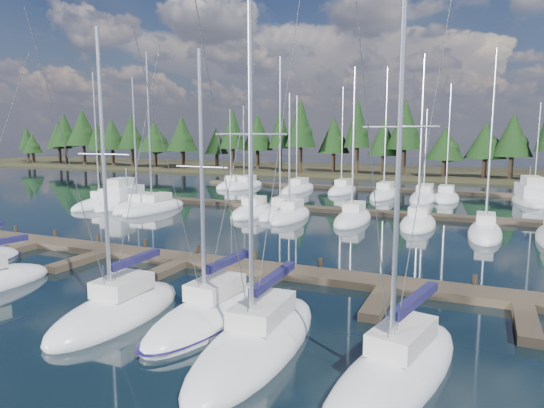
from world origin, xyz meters
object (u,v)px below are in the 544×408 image
at_px(front_sailboat_5, 258,342).
at_px(front_sailboat_6, 396,371).
at_px(motor_yacht_right, 530,198).
at_px(front_sailboat_3, 118,311).
at_px(front_sailboat_4, 211,314).
at_px(motor_yacht_left, 123,201).
at_px(main_dock, 183,262).

relative_size(front_sailboat_5, front_sailboat_6, 0.97).
height_order(front_sailboat_5, motor_yacht_right, front_sailboat_5).
relative_size(front_sailboat_3, front_sailboat_4, 1.07).
height_order(front_sailboat_3, motor_yacht_right, front_sailboat_3).
distance_m(front_sailboat_4, front_sailboat_6, 8.21).
bearing_deg(front_sailboat_3, front_sailboat_6, -3.10).
bearing_deg(motor_yacht_left, front_sailboat_6, -38.26).
relative_size(main_dock, front_sailboat_5, 3.11).
relative_size(front_sailboat_3, motor_yacht_left, 1.23).
height_order(main_dock, motor_yacht_right, motor_yacht_right).
bearing_deg(motor_yacht_left, front_sailboat_4, -43.83).
xyz_separation_m(main_dock, motor_yacht_right, (21.22, 37.64, 0.33)).
bearing_deg(main_dock, motor_yacht_right, 60.58).
bearing_deg(main_dock, front_sailboat_4, -48.87).
bearing_deg(motor_yacht_left, front_sailboat_3, -49.92).
bearing_deg(front_sailboat_5, main_dock, 136.43).
bearing_deg(motor_yacht_right, motor_yacht_left, -153.97).
relative_size(front_sailboat_3, front_sailboat_5, 0.90).
bearing_deg(front_sailboat_6, front_sailboat_3, 176.90).
distance_m(main_dock, motor_yacht_right, 43.21).
height_order(front_sailboat_4, motor_yacht_left, front_sailboat_4).
xyz_separation_m(front_sailboat_4, motor_yacht_right, (15.36, 44.35, 0.27)).
distance_m(front_sailboat_3, motor_yacht_right, 49.51).
xyz_separation_m(front_sailboat_3, front_sailboat_4, (3.81, 1.30, -0.01)).
bearing_deg(motor_yacht_left, motor_yacht_right, 26.03).
bearing_deg(front_sailboat_4, front_sailboat_3, -161.17).
distance_m(front_sailboat_3, front_sailboat_5, 6.77).
xyz_separation_m(main_dock, front_sailboat_3, (2.06, -8.02, 0.08)).
relative_size(main_dock, front_sailboat_4, 3.72).
relative_size(main_dock, front_sailboat_3, 3.47).
xyz_separation_m(front_sailboat_4, motor_yacht_left, (-25.44, 24.42, 0.26)).
height_order(main_dock, front_sailboat_4, front_sailboat_4).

